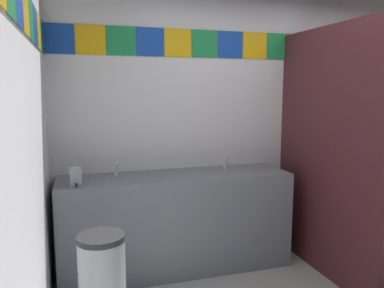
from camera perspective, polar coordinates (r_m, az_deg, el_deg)
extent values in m
cube|color=silver|center=(3.95, 8.85, 4.52)|extent=(3.92, 0.08, 2.78)
cube|color=#1947B7|center=(3.53, -19.31, 14.64)|extent=(0.25, 0.01, 0.25)
cube|color=yellow|center=(3.53, -14.93, 14.82)|extent=(0.25, 0.01, 0.25)
cube|color=#1E8C4C|center=(3.56, -10.58, 14.91)|extent=(0.25, 0.01, 0.25)
cube|color=#1947B7|center=(3.59, -6.29, 14.92)|extent=(0.25, 0.01, 0.25)
cube|color=yellow|center=(3.65, -2.12, 14.86)|extent=(0.25, 0.01, 0.25)
cube|color=#1E8C4C|center=(3.73, 1.90, 14.72)|extent=(0.25, 0.01, 0.25)
cube|color=#1947B7|center=(3.82, 5.73, 14.53)|extent=(0.25, 0.01, 0.25)
cube|color=yellow|center=(3.92, 9.37, 14.29)|extent=(0.25, 0.01, 0.25)
cube|color=#1E8C4C|center=(4.04, 12.80, 14.01)|extent=(0.25, 0.01, 0.25)
cube|color=#1947B7|center=(4.18, 16.01, 13.71)|extent=(0.25, 0.01, 0.25)
cube|color=yellow|center=(4.32, 19.00, 13.39)|extent=(0.25, 0.01, 0.25)
cube|color=#1E8C4C|center=(4.48, 21.78, 13.06)|extent=(0.25, 0.01, 0.25)
cube|color=#1947B7|center=(4.64, 24.37, 12.72)|extent=(0.25, 0.01, 0.25)
cube|color=yellow|center=(4.82, 26.77, 12.39)|extent=(0.25, 0.01, 0.25)
cube|color=silver|center=(1.97, -25.16, 0.24)|extent=(0.08, 3.15, 2.78)
cube|color=#1947B7|center=(2.12, -24.49, 19.01)|extent=(0.01, 0.25, 0.25)
cube|color=yellow|center=(2.38, -23.63, 17.80)|extent=(0.01, 0.25, 0.25)
cube|color=#1E8C4C|center=(2.64, -22.95, 16.82)|extent=(0.01, 0.25, 0.25)
cube|color=#1947B7|center=(2.90, -22.40, 16.02)|extent=(0.01, 0.25, 0.25)
cube|color=yellow|center=(3.16, -21.94, 15.34)|extent=(0.01, 0.25, 0.25)
cube|color=#1E8C4C|center=(3.42, -21.55, 14.77)|extent=(0.01, 0.25, 0.25)
cube|color=slate|center=(3.55, -2.38, -11.55)|extent=(2.06, 0.56, 0.88)
cube|color=slate|center=(3.68, -3.45, -4.36)|extent=(2.06, 0.03, 0.08)
cylinder|color=silver|center=(3.32, -10.96, -6.15)|extent=(0.34, 0.34, 0.10)
cylinder|color=silver|center=(3.57, 5.76, -5.04)|extent=(0.34, 0.34, 0.10)
cylinder|color=silver|center=(3.44, -11.24, -4.30)|extent=(0.04, 0.04, 0.05)
cylinder|color=silver|center=(3.37, -11.19, -3.31)|extent=(0.02, 0.06, 0.09)
cylinder|color=silver|center=(3.68, 4.94, -3.35)|extent=(0.04, 0.04, 0.05)
cylinder|color=silver|center=(3.62, 5.24, -2.42)|extent=(0.02, 0.06, 0.09)
cube|color=gray|center=(3.15, -16.96, -4.62)|extent=(0.09, 0.07, 0.16)
cylinder|color=black|center=(3.12, -16.92, -5.88)|extent=(0.02, 0.02, 0.03)
cube|color=#471E23|center=(3.52, 19.21, -1.30)|extent=(0.04, 1.43, 2.17)
cylinder|color=white|center=(4.28, 22.66, -12.05)|extent=(0.38, 0.38, 0.40)
torus|color=white|center=(4.22, 22.82, -9.30)|extent=(0.39, 0.39, 0.05)
cube|color=white|center=(4.33, 21.16, -6.62)|extent=(0.34, 0.17, 0.34)
cylinder|color=#999EA3|center=(2.84, -13.22, -19.78)|extent=(0.32, 0.32, 0.63)
cylinder|color=#262628|center=(2.70, -13.46, -13.47)|extent=(0.32, 0.32, 0.04)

